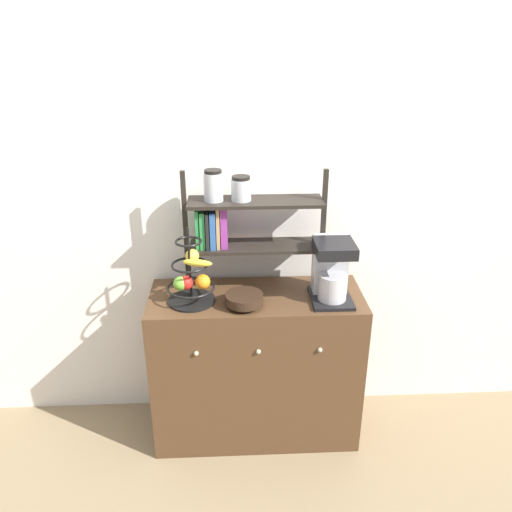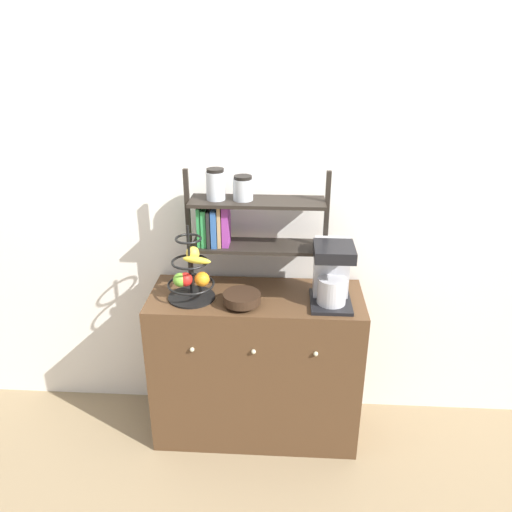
{
  "view_description": "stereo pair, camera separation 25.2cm",
  "coord_description": "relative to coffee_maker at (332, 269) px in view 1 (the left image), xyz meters",
  "views": [
    {
      "loc": [
        -0.11,
        -2.09,
        2.12
      ],
      "look_at": [
        -0.0,
        0.22,
        1.11
      ],
      "focal_mm": 35.0,
      "sensor_mm": 36.0,
      "label": 1
    },
    {
      "loc": [
        0.14,
        -2.08,
        2.12
      ],
      "look_at": [
        -0.0,
        0.22,
        1.11
      ],
      "focal_mm": 35.0,
      "sensor_mm": 36.0,
      "label": 2
    }
  ],
  "objects": [
    {
      "name": "coffee_maker",
      "position": [
        0.0,
        0.0,
        0.0
      ],
      "size": [
        0.21,
        0.26,
        0.32
      ],
      "color": "black",
      "rests_on": "sideboard"
    },
    {
      "name": "wall_back",
      "position": [
        -0.38,
        0.3,
        0.26
      ],
      "size": [
        7.0,
        0.05,
        2.6
      ],
      "primitive_type": "cube",
      "color": "silver",
      "rests_on": "ground_plane"
    },
    {
      "name": "ground_plane",
      "position": [
        -0.38,
        -0.19,
        -1.04
      ],
      "size": [
        12.0,
        12.0,
        0.0
      ],
      "primitive_type": "plane",
      "color": "#847051"
    },
    {
      "name": "fruit_stand",
      "position": [
        -0.71,
        -0.01,
        -0.03
      ],
      "size": [
        0.24,
        0.24,
        0.4
      ],
      "color": "black",
      "rests_on": "sideboard"
    },
    {
      "name": "wooden_bowl",
      "position": [
        -0.45,
        -0.08,
        -0.12
      ],
      "size": [
        0.19,
        0.19,
        0.07
      ],
      "color": "black",
      "rests_on": "sideboard"
    },
    {
      "name": "sideboard",
      "position": [
        -0.38,
        0.04,
        -0.6
      ],
      "size": [
        1.12,
        0.46,
        0.88
      ],
      "color": "#4C331E",
      "rests_on": "ground_plane"
    },
    {
      "name": "shelf_hutch",
      "position": [
        -0.49,
        0.12,
        0.24
      ],
      "size": [
        0.73,
        0.2,
        0.65
      ],
      "color": "black",
      "rests_on": "sideboard"
    }
  ]
}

